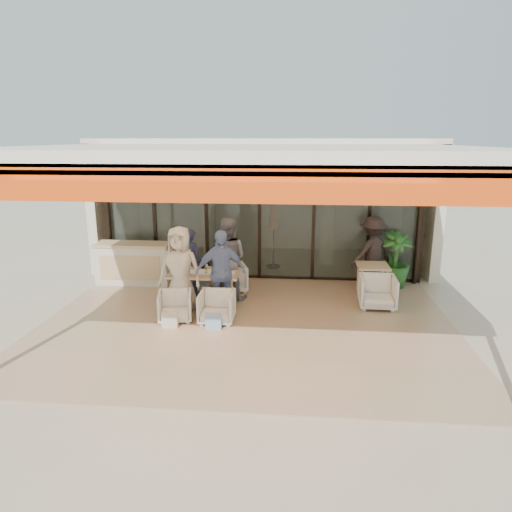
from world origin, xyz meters
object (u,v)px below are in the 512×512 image
Objects in this scene: chair_near_right at (217,306)px; side_table at (373,269)px; diner_grey at (227,259)px; side_chair at (377,290)px; diner_navy at (190,263)px; chair_far_left at (196,277)px; diner_cream at (180,270)px; potted_palm at (394,260)px; host_counter at (134,263)px; chair_far_right at (231,276)px; standing_woman at (372,252)px; dining_table at (205,274)px; chair_near_left at (175,305)px; diner_periwinkle at (221,272)px.

side_table reaches higher than chair_near_right.
diner_grey reaches higher than side_chair.
diner_navy is at bearing -173.78° from side_table.
chair_far_left is 0.34× the size of diner_grey.
diner_cream is 5.16m from potted_palm.
host_counter is 5.86m from side_chair.
chair_far_right is at bearing 179.11° from side_table.
host_counter is at bearing -177.39° from potted_palm.
diner_navy is at bearing -16.63° from standing_woman.
chair_near_right is 0.40× the size of standing_woman.
side_chair is at bearing 56.10° from standing_woman.
diner_cream reaches higher than side_chair.
side_chair is at bearing 2.21° from dining_table.
chair_far_right is 0.97× the size of side_table.
side_chair is at bearing -11.33° from host_counter.
side_chair is at bearing -179.60° from diner_grey.
potted_palm reaches higher than host_counter.
host_counter reaches higher than side_table.
diner_cream is (-0.84, -0.90, -0.02)m from diner_grey.
chair_far_right is 3.96m from potted_palm.
diner_navy is 0.91m from diner_cream.
potted_palm is (4.73, 1.14, -0.12)m from diner_navy.
standing_woman is (3.34, 0.59, 0.51)m from chair_far_right.
chair_near_left is at bearing 110.28° from diner_navy.
standing_woman is (4.18, 0.59, 0.56)m from chair_far_left.
chair_far_left is at bearing 113.70° from dining_table.
diner_cream is at bearing -161.86° from side_table.
diner_cream is at bearing 52.63° from diner_grey.
standing_woman is 0.58m from potted_palm.
chair_near_right is at bearing 141.24° from diner_navy.
chair_near_right is (0.84, 0.00, 0.02)m from chair_near_left.
chair_near_right is at bearing -66.00° from dining_table.
diner_cream is 0.84m from diner_periwinkle.
side_table is (3.28, 1.85, 0.29)m from chair_near_right.
chair_near_right is at bearing -159.43° from side_chair.
standing_woman reaches higher than host_counter.
diner_periwinkle is at bearing 95.66° from diner_grey.
chair_near_left is 0.36× the size of diner_grey.
side_table is 0.69m from standing_woman.
standing_woman is at bearing 9.49° from diner_periwinkle.
side_table is (3.28, -0.05, 0.28)m from chair_far_right.
standing_woman reaches higher than dining_table.
potted_palm reaches higher than chair_far_left.
dining_table is 2.27× the size of chair_near_left.
standing_woman is at bearing 31.11° from diner_cream.
standing_woman is at bearing 22.17° from dining_table.
standing_woman is (4.18, 1.99, -0.03)m from diner_cream.
dining_table is 0.93× the size of diner_navy.
side_chair is (5.74, -1.15, -0.14)m from host_counter.
chair_near_right is 1.52m from diner_grey.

